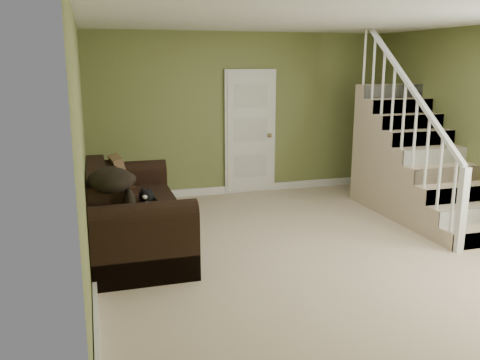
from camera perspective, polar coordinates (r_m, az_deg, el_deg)
floor at (r=6.10m, az=8.00°, el=-7.49°), size 5.00×5.50×0.01m
ceiling at (r=5.73m, az=8.87°, el=17.63°), size 5.00×5.50×0.01m
wall_back at (r=8.33m, az=0.41°, el=7.39°), size 5.00×0.04×2.60m
wall_left at (r=5.25m, az=-17.26°, el=3.37°), size 0.04×5.50×2.60m
baseboard_back at (r=8.52m, az=0.46°, el=-0.95°), size 5.00×0.04×0.12m
baseboard_left at (r=5.58m, az=-16.08°, el=-9.25°), size 0.04×5.50×0.12m
door at (r=8.36m, az=1.16°, el=5.37°), size 0.86×0.12×2.02m
staircase at (r=7.71m, az=18.76°, el=1.26°), size 1.00×2.51×2.82m
sofa at (r=6.11m, az=-12.15°, el=-4.03°), size 1.04×2.41×0.95m
side_table at (r=6.75m, az=-14.04°, el=-2.98°), size 0.60×0.60×0.83m
cat at (r=6.05m, az=-10.43°, el=-1.75°), size 0.23×0.47×0.23m
banana at (r=5.75m, az=-9.59°, el=-3.14°), size 0.13×0.19×0.05m
throw_pillow at (r=6.70m, az=-13.30°, el=0.62°), size 0.28×0.50×0.49m
throw_blanket at (r=5.21m, az=-14.34°, el=-0.02°), size 0.47×0.61×0.24m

